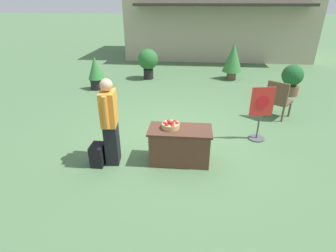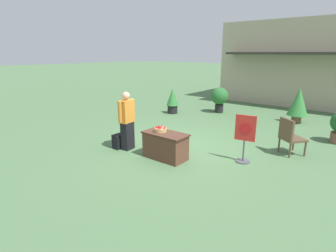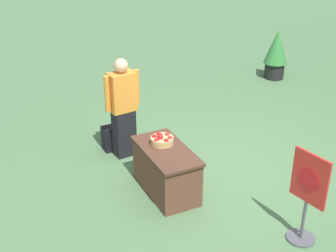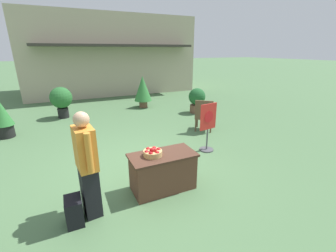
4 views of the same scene
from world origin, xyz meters
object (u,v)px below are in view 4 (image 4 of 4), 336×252
(display_table, at_px, (163,171))
(apple_basket, at_px, (153,152))
(backpack, at_px, (74,211))
(poster_board, at_px, (208,127))
(potted_plant_near_right, at_px, (197,100))
(potted_plant_far_right, at_px, (2,117))
(person_visitor, at_px, (87,165))
(patio_chair, at_px, (204,114))
(potted_plant_far_left, at_px, (61,99))
(potted_plant_near_left, at_px, (143,89))

(display_table, bearing_deg, apple_basket, 174.17)
(backpack, distance_m, poster_board, 3.56)
(potted_plant_near_right, height_order, potted_plant_far_right, potted_plant_far_right)
(person_visitor, height_order, poster_board, person_visitor)
(display_table, distance_m, person_visitor, 1.39)
(apple_basket, relative_size, potted_plant_far_right, 0.29)
(patio_chair, bearing_deg, display_table, 171.84)
(person_visitor, distance_m, potted_plant_far_left, 6.04)
(apple_basket, relative_size, potted_plant_far_left, 0.28)
(backpack, xyz_separation_m, potted_plant_near_right, (5.00, 4.62, 0.34))
(poster_board, distance_m, potted_plant_near_left, 5.09)
(apple_basket, height_order, person_visitor, person_visitor)
(person_visitor, relative_size, patio_chair, 1.65)
(apple_basket, relative_size, backpack, 0.79)
(person_visitor, height_order, backpack, person_visitor)
(display_table, bearing_deg, potted_plant_near_right, 51.63)
(patio_chair, height_order, potted_plant_near_right, patio_chair)
(display_table, xyz_separation_m, potted_plant_near_right, (3.45, 4.35, 0.20))
(potted_plant_near_left, xyz_separation_m, potted_plant_far_right, (-4.93, -1.78, -0.20))
(potted_plant_far_right, bearing_deg, backpack, -70.67)
(potted_plant_far_left, bearing_deg, potted_plant_near_right, -16.89)
(poster_board, distance_m, potted_plant_near_right, 3.72)
(potted_plant_near_right, distance_m, potted_plant_far_right, 6.63)
(apple_basket, xyz_separation_m, potted_plant_near_left, (1.93, 6.14, 0.05))
(person_visitor, distance_m, potted_plant_near_right, 6.55)
(display_table, bearing_deg, backpack, -170.30)
(potted_plant_far_left, distance_m, potted_plant_near_left, 3.34)
(potted_plant_near_left, bearing_deg, backpack, -117.20)
(apple_basket, distance_m, poster_board, 2.17)
(person_visitor, xyz_separation_m, potted_plant_far_right, (-1.89, 4.52, -0.24))
(poster_board, xyz_separation_m, potted_plant_far_right, (-4.90, 3.31, -0.03))
(display_table, height_order, potted_plant_far_left, potted_plant_far_left)
(display_table, relative_size, potted_plant_far_right, 1.04)
(apple_basket, bearing_deg, potted_plant_near_left, 72.59)
(backpack, distance_m, potted_plant_far_right, 4.93)
(apple_basket, xyz_separation_m, backpack, (-1.38, -0.28, -0.56))
(potted_plant_far_left, height_order, potted_plant_near_left, potted_plant_near_left)
(backpack, relative_size, potted_plant_far_right, 0.36)
(poster_board, bearing_deg, patio_chair, 139.89)
(person_visitor, bearing_deg, potted_plant_far_left, 86.05)
(patio_chair, bearing_deg, backpack, 161.23)
(apple_basket, distance_m, potted_plant_near_right, 5.66)
(person_visitor, xyz_separation_m, patio_chair, (3.75, 2.50, -0.30))
(potted_plant_near_left, relative_size, potted_plant_near_right, 1.39)
(person_visitor, relative_size, potted_plant_far_left, 1.42)
(display_table, relative_size, person_visitor, 0.72)
(display_table, bearing_deg, potted_plant_near_left, 74.18)
(potted_plant_far_left, bearing_deg, potted_plant_far_right, -136.76)
(apple_basket, relative_size, potted_plant_near_left, 0.24)
(apple_basket, distance_m, potted_plant_far_left, 6.03)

